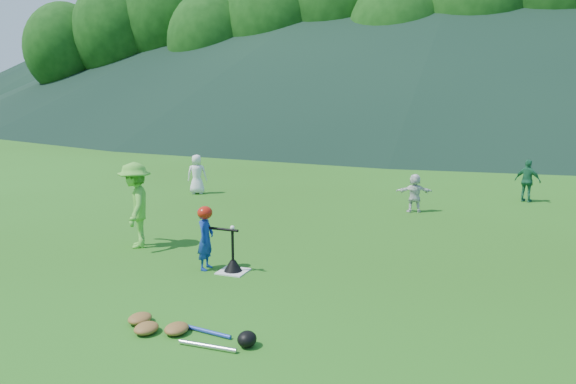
# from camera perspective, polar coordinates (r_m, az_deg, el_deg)

# --- Properties ---
(ground) EXTENTS (120.00, 120.00, 0.00)m
(ground) POSITION_cam_1_polar(r_m,az_deg,el_deg) (9.25, -5.60, -8.09)
(ground) COLOR #265413
(ground) RESTS_ON ground
(home_plate) EXTENTS (0.45, 0.45, 0.02)m
(home_plate) POSITION_cam_1_polar(r_m,az_deg,el_deg) (9.25, -5.60, -8.03)
(home_plate) COLOR silver
(home_plate) RESTS_ON ground
(baseball) EXTENTS (0.08, 0.08, 0.08)m
(baseball) POSITION_cam_1_polar(r_m,az_deg,el_deg) (9.05, -5.68, -3.65)
(baseball) COLOR white
(baseball) RESTS_ON batting_tee
(batter_child) EXTENTS (0.28, 0.40, 1.03)m
(batter_child) POSITION_cam_1_polar(r_m,az_deg,el_deg) (9.31, -8.37, -4.72)
(batter_child) COLOR navy
(batter_child) RESTS_ON ground
(adult_coach) EXTENTS (1.04, 1.19, 1.60)m
(adult_coach) POSITION_cam_1_polar(r_m,az_deg,el_deg) (10.84, -15.23, -1.29)
(adult_coach) COLOR #5AB936
(adult_coach) RESTS_ON ground
(fielder_a) EXTENTS (0.64, 0.53, 1.13)m
(fielder_a) POSITION_cam_1_polar(r_m,az_deg,el_deg) (16.15, -9.24, 1.79)
(fielder_a) COLOR silver
(fielder_a) RESTS_ON ground
(fielder_c) EXTENTS (0.72, 0.49, 1.13)m
(fielder_c) POSITION_cam_1_polar(r_m,az_deg,el_deg) (16.07, 23.17, 1.05)
(fielder_c) COLOR #1F6741
(fielder_c) RESTS_ON ground
(fielder_d) EXTENTS (0.91, 0.53, 0.94)m
(fielder_d) POSITION_cam_1_polar(r_m,az_deg,el_deg) (13.89, 12.74, -0.09)
(fielder_d) COLOR silver
(fielder_d) RESTS_ON ground
(batting_tee) EXTENTS (0.30, 0.30, 0.68)m
(batting_tee) POSITION_cam_1_polar(r_m,az_deg,el_deg) (9.21, -5.61, -7.32)
(batting_tee) COLOR black
(batting_tee) RESTS_ON home_plate
(batter_gear) EXTENTS (0.73, 0.26, 0.39)m
(batter_gear) POSITION_cam_1_polar(r_m,az_deg,el_deg) (9.20, -8.30, -2.23)
(batter_gear) COLOR #AC190B
(batter_gear) RESTS_ON ground
(equipment_pile) EXTENTS (1.80, 0.56, 0.19)m
(equipment_pile) POSITION_cam_1_polar(r_m,az_deg,el_deg) (7.11, -11.30, -13.47)
(equipment_pile) COLOR olive
(equipment_pile) RESTS_ON ground
(outfield_fence) EXTENTS (70.07, 0.08, 1.33)m
(outfield_fence) POSITION_cam_1_polar(r_m,az_deg,el_deg) (36.13, 14.70, 6.42)
(outfield_fence) COLOR gray
(outfield_fence) RESTS_ON ground
(tree_line) EXTENTS (70.04, 11.40, 14.82)m
(tree_line) POSITION_cam_1_polar(r_m,az_deg,el_deg) (42.17, 16.40, 17.08)
(tree_line) COLOR #382314
(tree_line) RESTS_ON ground
(distant_hills) EXTENTS (155.00, 140.00, 32.00)m
(distant_hills) POSITION_cam_1_polar(r_m,az_deg,el_deg) (91.20, 14.12, 17.57)
(distant_hills) COLOR black
(distant_hills) RESTS_ON ground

